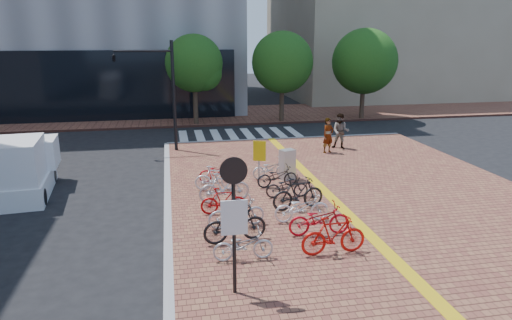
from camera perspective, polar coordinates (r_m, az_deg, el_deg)
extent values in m
plane|color=black|center=(15.16, 4.50, -7.98)|extent=(120.00, 120.00, 0.00)
cube|color=brown|center=(12.31, 25.22, -14.98)|extent=(14.00, 34.00, 0.15)
cube|color=gold|center=(11.75, 21.16, -15.57)|extent=(0.40, 34.00, 0.01)
cube|color=gray|center=(26.95, 3.96, 2.63)|extent=(14.00, 0.25, 0.15)
cube|color=brown|center=(35.11, -4.57, 5.60)|extent=(70.00, 8.00, 0.15)
cube|color=gray|center=(50.45, 15.51, 18.24)|extent=(20.00, 18.00, 18.00)
cube|color=silver|center=(28.06, -9.05, 2.84)|extent=(0.50, 4.00, 0.01)
cube|color=silver|center=(28.11, -7.02, 2.93)|extent=(0.50, 4.00, 0.01)
cube|color=silver|center=(28.19, -4.99, 3.03)|extent=(0.50, 4.00, 0.01)
cube|color=silver|center=(28.30, -2.97, 3.12)|extent=(0.50, 4.00, 0.01)
cube|color=silver|center=(28.46, -0.97, 3.20)|extent=(0.50, 4.00, 0.01)
cube|color=silver|center=(28.64, 1.00, 3.28)|extent=(0.50, 4.00, 0.01)
cube|color=silver|center=(28.86, 2.95, 3.35)|extent=(0.50, 4.00, 0.01)
cube|color=silver|center=(29.11, 4.86, 3.42)|extent=(0.50, 4.00, 0.01)
cylinder|color=#38281E|center=(31.29, -7.57, 6.87)|extent=(0.32, 0.32, 2.60)
sphere|color=#194714|center=(31.01, -7.75, 11.90)|extent=(3.80, 3.80, 3.80)
sphere|color=#194714|center=(30.79, -6.54, 10.79)|extent=(2.40, 2.40, 2.40)
cylinder|color=#38281E|center=(32.19, 3.24, 7.21)|extent=(0.32, 0.32, 2.60)
sphere|color=#194714|center=(31.92, 3.31, 12.10)|extent=(4.20, 4.20, 4.20)
sphere|color=#194714|center=(31.82, 4.49, 10.99)|extent=(2.40, 2.40, 2.40)
cylinder|color=#38281E|center=(34.14, 13.13, 7.30)|extent=(0.32, 0.32, 2.60)
sphere|color=#194714|center=(33.88, 13.42, 11.91)|extent=(4.60, 4.60, 4.60)
sphere|color=#194714|center=(33.90, 14.51, 10.82)|extent=(2.40, 2.40, 2.40)
imported|color=silver|center=(12.38, -1.62, -10.59)|extent=(1.64, 0.60, 0.86)
imported|color=black|center=(13.33, -2.63, -7.97)|extent=(1.94, 0.77, 1.14)
imported|color=silver|center=(14.38, -2.47, -6.57)|extent=(1.88, 0.85, 0.96)
imported|color=#AC0C0E|center=(15.42, -4.08, -5.10)|extent=(1.57, 0.51, 0.93)
imported|color=silver|center=(16.45, -3.98, -3.43)|extent=(1.90, 0.71, 1.11)
imported|color=silver|center=(17.73, -5.02, -2.26)|extent=(1.68, 0.59, 0.99)
imported|color=#AB0C15|center=(18.81, -4.79, -1.47)|extent=(1.65, 0.77, 0.84)
imported|color=red|center=(12.81, 9.67, -9.26)|extent=(1.86, 0.57, 1.11)
imported|color=red|center=(13.94, 7.91, -7.36)|extent=(1.90, 0.71, 0.99)
imported|color=white|center=(14.85, 5.74, -5.92)|extent=(1.82, 0.65, 0.95)
imported|color=black|center=(15.82, 5.30, -4.19)|extent=(1.96, 0.83, 1.14)
imported|color=black|center=(16.97, 3.90, -3.34)|extent=(1.61, 0.64, 0.83)
imported|color=black|center=(18.10, 2.69, -2.05)|extent=(1.70, 0.71, 0.87)
imported|color=silver|center=(19.20, 1.84, -1.05)|extent=(1.68, 0.82, 0.85)
imported|color=gray|center=(23.58, 9.00, 3.05)|extent=(0.77, 0.65, 1.80)
imported|color=#4B505F|center=(24.54, 10.53, 3.56)|extent=(1.14, 1.07, 1.87)
cube|color=#B3B3B8|center=(19.01, 3.93, -0.57)|extent=(0.69, 0.59, 1.28)
cylinder|color=#B7B7BC|center=(18.07, 0.36, -0.52)|extent=(0.09, 0.09, 1.80)
cube|color=yellow|center=(17.88, 0.39, 1.14)|extent=(0.49, 0.21, 0.80)
cylinder|color=black|center=(10.42, -2.77, -8.46)|extent=(0.09, 0.09, 3.28)
cylinder|color=black|center=(9.88, -2.82, -1.34)|extent=(0.61, 0.06, 0.61)
cube|color=silver|center=(10.25, -2.74, -7.21)|extent=(0.60, 0.06, 0.82)
cylinder|color=black|center=(23.88, -10.22, 7.79)|extent=(0.17, 0.17, 5.61)
cylinder|color=black|center=(23.72, -13.96, 13.10)|extent=(2.80, 0.11, 0.11)
imported|color=black|center=(23.84, -17.36, 12.19)|extent=(0.25, 1.16, 0.47)
cube|color=white|center=(19.77, -26.73, -2.78)|extent=(2.07, 4.15, 0.80)
cube|color=white|center=(20.62, -26.52, 0.78)|extent=(1.84, 1.84, 1.16)
cube|color=white|center=(18.81, -27.49, -0.20)|extent=(2.01, 2.65, 1.60)
cylinder|color=black|center=(21.29, -28.06, -1.99)|extent=(0.25, 0.64, 0.62)
cylinder|color=black|center=(21.02, -24.04, -1.71)|extent=(0.25, 0.64, 0.62)
cylinder|color=black|center=(18.33, -25.11, -4.22)|extent=(0.25, 0.64, 0.62)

